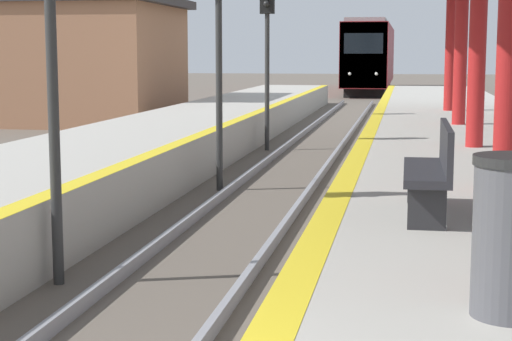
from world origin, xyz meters
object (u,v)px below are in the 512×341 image
Objects in this scene: train at (371,57)px; signal_far at (267,31)px; signal_mid at (219,21)px; bench at (433,167)px.

train is 4.51× the size of signal_far.
bench is (3.66, -6.66, -1.69)m from signal_mid.
train is 11.11× the size of bench.
signal_far is at bearing 91.66° from signal_mid.
signal_far is 13.94m from bench.
train is at bearing 88.08° from signal_far.
train reaches higher than signal_mid.
signal_far is at bearing 106.16° from bench.
train is at bearing 88.65° from signal_mid.
bench is at bearing -61.22° from signal_mid.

